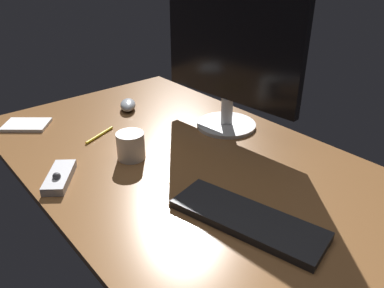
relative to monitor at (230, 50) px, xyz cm
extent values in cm
cube|color=brown|center=(7.17, -26.40, -28.47)|extent=(140.00, 84.00, 2.00)
cylinder|color=#BDBDBD|center=(0.00, 0.00, -26.84)|extent=(21.07, 21.07, 1.26)
cylinder|color=#BDBDBD|center=(0.00, 0.00, -21.43)|extent=(4.08, 4.08, 9.55)
cube|color=black|center=(0.00, 0.00, 3.16)|extent=(54.12, 7.53, 39.64)
cube|color=black|center=(41.16, -33.88, -26.48)|extent=(38.69, 20.74, 1.98)
ellipsoid|color=#999EA5|center=(-36.16, -18.54, -25.55)|extent=(12.16, 10.81, 3.84)
cube|color=#B7B7BC|center=(-4.51, -60.15, -26.31)|extent=(15.69, 14.03, 2.32)
sphere|color=#3F3F44|center=(-2.89, -61.40, -24.76)|extent=(2.22, 2.22, 2.22)
cylinder|color=silver|center=(-2.58, -38.14, -23.30)|extent=(8.47, 8.47, 8.34)
cube|color=white|center=(-46.40, -54.71, -26.91)|extent=(17.85, 18.36, 1.12)
cylinder|color=yellow|center=(-22.19, -38.52, -27.02)|extent=(6.06, 12.89, 0.90)
camera|label=1|loc=(86.97, -89.59, 30.97)|focal=35.77mm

